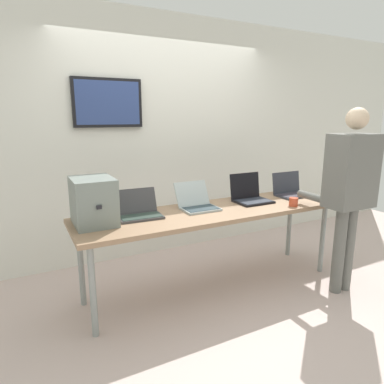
# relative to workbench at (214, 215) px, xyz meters

# --- Properties ---
(ground) EXTENTS (8.00, 8.00, 0.04)m
(ground) POSITION_rel_workbench_xyz_m (0.00, 0.00, -0.75)
(ground) COLOR beige
(back_wall) EXTENTS (8.00, 0.11, 2.79)m
(back_wall) POSITION_rel_workbench_xyz_m (-0.01, 1.13, 0.67)
(back_wall) COLOR silver
(back_wall) RESTS_ON ground
(workbench) EXTENTS (2.61, 0.70, 0.79)m
(workbench) POSITION_rel_workbench_xyz_m (0.00, 0.00, 0.00)
(workbench) COLOR #977557
(workbench) RESTS_ON ground
(equipment_box) EXTENTS (0.32, 0.41, 0.38)m
(equipment_box) POSITION_rel_workbench_xyz_m (-1.09, 0.08, 0.25)
(equipment_box) COLOR slate
(equipment_box) RESTS_ON workbench
(laptop_station_0) EXTENTS (0.39, 0.33, 0.23)m
(laptop_station_0) POSITION_rel_workbench_xyz_m (-0.71, 0.11, 0.11)
(laptop_station_0) COLOR #3C3B3D
(laptop_station_0) RESTS_ON workbench
(laptop_station_1) EXTENTS (0.34, 0.37, 0.23)m
(laptop_station_1) POSITION_rel_workbench_xyz_m (-0.12, 0.11, 0.11)
(laptop_station_1) COLOR #AAB6B7
(laptop_station_1) RESTS_ON workbench
(laptop_station_2) EXTENTS (0.36, 0.31, 0.28)m
(laptop_station_2) POSITION_rel_workbench_xyz_m (0.49, 0.10, 0.12)
(laptop_station_2) COLOR black
(laptop_station_2) RESTS_ON workbench
(laptop_station_3) EXTENTS (0.38, 0.28, 0.25)m
(laptop_station_3) POSITION_rel_workbench_xyz_m (1.06, 0.11, 0.11)
(laptop_station_3) COLOR #333641
(laptop_station_3) RESTS_ON workbench
(person) EXTENTS (0.45, 0.59, 1.73)m
(person) POSITION_rel_workbench_xyz_m (1.05, -0.62, 0.32)
(person) COLOR #63645E
(person) RESTS_ON ground
(coffee_mug) EXTENTS (0.09, 0.09, 0.08)m
(coffee_mug) POSITION_rel_workbench_xyz_m (0.75, -0.25, 0.10)
(coffee_mug) COLOR #CE4C2F
(coffee_mug) RESTS_ON workbench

